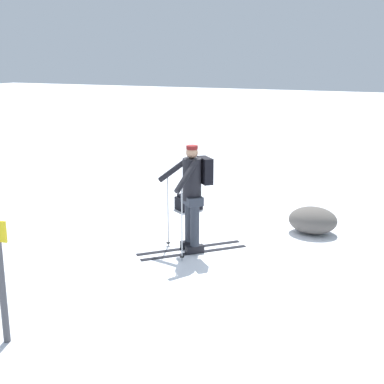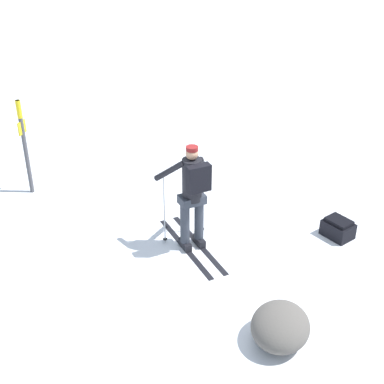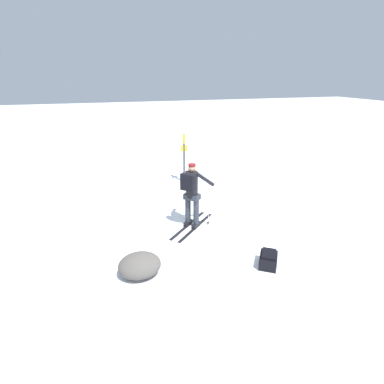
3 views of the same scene
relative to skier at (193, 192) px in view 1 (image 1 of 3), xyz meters
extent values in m
plane|color=white|center=(-0.17, -0.57, -1.01)|extent=(80.00, 80.00, 0.00)
cube|color=black|center=(-0.08, 0.10, -1.01)|extent=(1.37, 1.35, 0.01)
cube|color=black|center=(-0.08, 0.10, -0.94)|extent=(0.29, 0.29, 0.12)
cylinder|color=#2D333D|center=(-0.08, 0.10, -0.51)|extent=(0.15, 0.15, 0.75)
cube|color=black|center=(0.10, -0.08, -1.01)|extent=(1.37, 1.35, 0.01)
cube|color=black|center=(0.10, -0.08, -0.94)|extent=(0.29, 0.29, 0.12)
cylinder|color=#2D333D|center=(0.10, -0.08, -0.51)|extent=(0.15, 0.15, 0.75)
cube|color=#2D333D|center=(0.01, 0.01, -0.13)|extent=(0.46, 0.47, 0.14)
cylinder|color=black|center=(0.01, 0.01, 0.21)|extent=(0.30, 0.30, 0.68)
sphere|color=tan|center=(0.01, 0.01, 0.65)|extent=(0.19, 0.19, 0.19)
cylinder|color=maroon|center=(0.01, 0.01, 0.73)|extent=(0.18, 0.18, 0.06)
cube|color=black|center=(-0.15, -0.15, 0.34)|extent=(0.36, 0.36, 0.42)
cylinder|color=#B2B7BC|center=(-0.02, 0.47, -0.39)|extent=(0.02, 0.02, 1.25)
cylinder|color=black|center=(-0.02, 0.47, -0.95)|extent=(0.07, 0.07, 0.01)
cylinder|color=black|center=(-0.04, 0.36, 0.33)|extent=(0.20, 0.55, 0.45)
cylinder|color=#B2B7BC|center=(0.47, -0.02, -0.39)|extent=(0.02, 0.02, 1.25)
cylinder|color=black|center=(0.47, -0.02, -0.95)|extent=(0.07, 0.07, 0.01)
cylinder|color=black|center=(0.35, -0.05, 0.33)|extent=(0.55, 0.19, 0.45)
cube|color=black|center=(1.05, -2.20, -0.88)|extent=(0.57, 0.60, 0.27)
cube|color=black|center=(1.05, -2.20, -0.71)|extent=(0.47, 0.50, 0.06)
cylinder|color=#4C4C51|center=(0.78, 3.51, -0.09)|extent=(0.08, 0.08, 1.84)
ellipsoid|color=#5B5651|center=(-1.64, -1.71, -0.77)|extent=(0.87, 0.74, 0.48)
camera|label=1|loc=(-3.34, 7.67, 2.17)|focal=50.00mm
camera|label=2|loc=(-6.79, -2.24, 3.97)|focal=50.00mm
camera|label=3|loc=(-2.12, -6.93, 2.88)|focal=28.00mm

